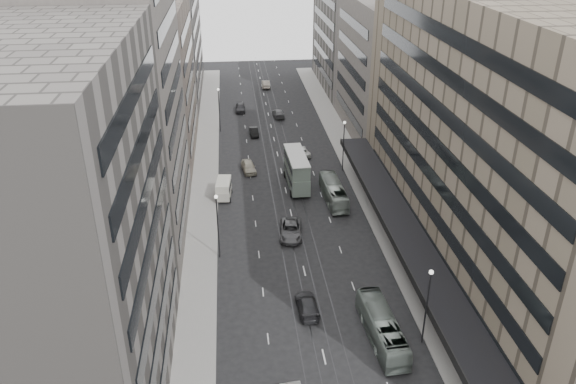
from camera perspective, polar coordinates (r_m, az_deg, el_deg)
name	(u,v)px	position (r m, az deg, el deg)	size (l,w,h in m)	color
ground	(314,315)	(58.99, 2.71, -12.41)	(220.00, 220.00, 0.00)	black
sidewalk_right	(353,163)	(92.70, 6.64, 2.90)	(4.00, 125.00, 0.15)	gray
sidewalk_left	(206,170)	(90.73, -8.35, 2.25)	(4.00, 125.00, 0.15)	gray
department_store	(505,143)	(64.51, 21.16, 4.68)	(19.20, 60.00, 30.00)	#756755
building_right_mid	(392,68)	(104.50, 10.51, 12.31)	(15.00, 28.00, 24.00)	#554F49
building_right_far	(357,26)	(132.49, 6.99, 16.42)	(15.00, 32.00, 28.00)	slate
building_left_a	(49,244)	(45.49, -23.15, -4.87)	(15.00, 28.00, 30.00)	slate
building_left_b	(109,106)	(68.71, -17.69, 8.35)	(15.00, 26.00, 34.00)	#554F49
building_left_c	(143,81)	(95.49, -14.52, 10.87)	(15.00, 28.00, 25.00)	#726558
building_left_d	(161,32)	(127.10, -12.73, 15.56)	(15.00, 38.00, 28.00)	slate
lamp_right_near	(428,298)	(54.15, 14.01, -10.43)	(0.44, 0.44, 8.32)	#262628
lamp_right_far	(344,140)	(88.02, 5.68, 5.25)	(0.44, 0.44, 8.32)	#262628
lamp_left_near	(217,219)	(65.55, -7.19, -2.74)	(0.44, 0.44, 8.32)	#262628
lamp_left_far	(219,105)	(105.18, -7.03, 8.79)	(0.44, 0.44, 8.32)	#262628
bus_near	(382,328)	(55.98, 9.52, -13.43)	(2.41, 10.29, 2.87)	gray
bus_far	(333,192)	(79.96, 4.64, 0.02)	(2.37, 10.12, 2.82)	#96A198
double_decker	(297,170)	(83.32, 0.88, 2.30)	(3.19, 9.49, 5.14)	slate
panel_van	(224,188)	(81.03, -6.56, 0.38)	(2.48, 4.48, 2.72)	#BBB7A9
sedan_2	(291,230)	(71.46, 0.29, -3.89)	(2.73, 5.91, 1.64)	#504F52
sedan_3	(307,305)	(59.09, 1.97, -11.40)	(2.08, 5.10, 1.48)	#28282B
sedan_4	(249,167)	(89.24, -4.02, 2.58)	(1.96, 4.87, 1.66)	#A79F8A
sedan_5	(254,132)	(104.11, -3.48, 6.12)	(1.46, 4.17, 1.38)	black
sedan_6	(301,151)	(95.30, 1.36, 4.17)	(2.30, 4.98, 1.38)	silver
sedan_7	(278,113)	(113.83, -1.00, 8.01)	(2.05, 5.04, 1.46)	#535355
sedan_8	(240,108)	(117.44, -4.86, 8.55)	(1.92, 4.78, 1.63)	#252527
sedan_9	(266,84)	(133.91, -2.27, 10.91)	(1.76, 5.04, 1.66)	#ADA090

